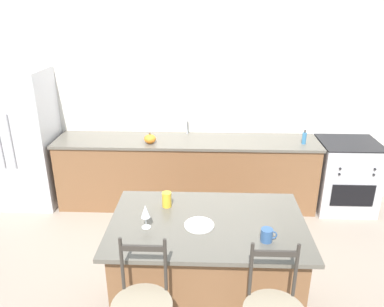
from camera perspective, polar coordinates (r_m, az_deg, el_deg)
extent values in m
plane|color=gray|center=(4.95, -1.02, -9.57)|extent=(18.00, 18.00, 0.00)
cube|color=silver|center=(5.08, -0.68, 7.87)|extent=(6.00, 0.07, 2.70)
cube|color=brown|center=(5.07, -0.82, -2.96)|extent=(3.38, 0.66, 0.90)
cube|color=#5B564C|center=(4.90, -0.85, 2.00)|extent=(3.42, 0.69, 0.03)
cube|color=black|center=(4.89, -0.85, 2.13)|extent=(0.56, 0.36, 0.01)
cylinder|color=#ADAFB5|center=(5.06, -0.73, 4.21)|extent=(0.02, 0.02, 0.22)
cylinder|color=#ADAFB5|center=(4.98, -0.77, 5.09)|extent=(0.02, 0.12, 0.02)
cube|color=brown|center=(3.38, 2.26, -17.32)|extent=(1.48, 0.91, 0.90)
cube|color=#5B564C|center=(3.11, 2.39, -10.65)|extent=(1.60, 1.03, 0.03)
cube|color=#BCBCC1|center=(5.44, -24.71, 1.99)|extent=(0.89, 0.68, 1.83)
cylinder|color=#939399|center=(5.15, -27.25, 1.58)|extent=(0.02, 0.02, 0.70)
cylinder|color=#939399|center=(5.08, -25.84, 1.58)|extent=(0.02, 0.02, 0.70)
cube|color=#B7B7BC|center=(5.37, 22.23, -3.16)|extent=(0.74, 0.68, 0.92)
cube|color=black|center=(5.12, 23.29, -5.92)|extent=(0.53, 0.01, 0.29)
cube|color=black|center=(5.20, 22.95, 1.52)|extent=(0.74, 0.68, 0.02)
cylinder|color=black|center=(4.89, 21.68, -2.19)|extent=(0.03, 0.02, 0.03)
cylinder|color=black|center=(5.05, 26.13, -2.18)|extent=(0.03, 0.02, 0.03)
cylinder|color=black|center=(4.92, 21.56, -2.97)|extent=(0.03, 0.02, 0.03)
cylinder|color=black|center=(5.07, 25.99, -2.94)|extent=(0.03, 0.02, 0.03)
cylinder|color=gray|center=(2.66, -7.65, -22.22)|extent=(0.40, 0.40, 0.04)
cylinder|color=#332D28|center=(2.64, -10.62, -16.22)|extent=(0.02, 0.02, 0.41)
cylinder|color=#332D28|center=(2.60, -4.07, -16.60)|extent=(0.02, 0.02, 0.41)
cube|color=#332D28|center=(2.54, -7.52, -14.12)|extent=(0.29, 0.02, 0.04)
cylinder|color=#332D28|center=(2.59, 8.97, -17.06)|extent=(0.02, 0.02, 0.41)
cylinder|color=#332D28|center=(2.64, 15.54, -16.82)|extent=(0.02, 0.02, 0.41)
cube|color=#332D28|center=(2.53, 12.53, -14.65)|extent=(0.29, 0.02, 0.04)
cylinder|color=white|center=(3.05, 1.10, -10.84)|extent=(0.24, 0.24, 0.01)
torus|color=white|center=(3.04, 1.10, -10.75)|extent=(0.23, 0.23, 0.01)
cylinder|color=white|center=(3.05, -6.99, -11.07)|extent=(0.07, 0.07, 0.00)
cylinder|color=white|center=(3.02, -7.03, -10.32)|extent=(0.01, 0.01, 0.09)
cone|color=white|center=(2.97, -7.12, -8.72)|extent=(0.07, 0.07, 0.11)
cylinder|color=#335689|center=(2.90, 11.30, -12.10)|extent=(0.09, 0.09, 0.10)
torus|color=#335689|center=(2.91, 12.20, -12.04)|extent=(0.07, 0.01, 0.07)
cylinder|color=gold|center=(3.28, -3.87, -7.01)|extent=(0.08, 0.08, 0.13)
ellipsoid|color=orange|center=(4.76, -6.43, 2.23)|extent=(0.15, 0.15, 0.12)
cylinder|color=brown|center=(4.74, -6.46, 3.03)|extent=(0.02, 0.02, 0.02)
cylinder|color=teal|center=(4.91, 16.72, 2.24)|extent=(0.05, 0.05, 0.15)
cylinder|color=black|center=(4.88, 16.84, 3.26)|extent=(0.02, 0.02, 0.04)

